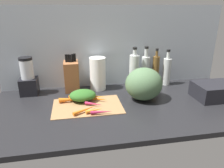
{
  "coord_description": "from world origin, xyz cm",
  "views": [
    {
      "loc": [
        -30.74,
        -118.05,
        59.1
      ],
      "look_at": [
        -8.09,
        4.22,
        12.72
      ],
      "focal_mm": 33.58,
      "sensor_mm": 36.0,
      "label": 1
    }
  ],
  "objects_px": {
    "carrot_1": "(101,112)",
    "paper_towel_roll": "(98,74)",
    "carrot_0": "(99,99)",
    "bottle_2": "(156,70)",
    "winter_squash": "(144,84)",
    "bottle_1": "(145,70)",
    "carrot_6": "(94,110)",
    "bottle_3": "(167,71)",
    "carrot_3": "(71,99)",
    "carrot_4": "(85,110)",
    "dish_rack": "(215,91)",
    "carrot_5": "(81,96)",
    "bottle_0": "(134,71)",
    "blender_appliance": "(28,79)",
    "carrot_7": "(92,96)",
    "knife_block": "(72,76)",
    "cutting_board": "(88,106)",
    "carrot_2": "(94,104)"
  },
  "relations": [
    {
      "from": "carrot_4",
      "to": "bottle_0",
      "type": "relative_size",
      "value": 0.52
    },
    {
      "from": "carrot_1",
      "to": "carrot_6",
      "type": "relative_size",
      "value": 1.19
    },
    {
      "from": "winter_squash",
      "to": "bottle_1",
      "type": "relative_size",
      "value": 0.8
    },
    {
      "from": "bottle_2",
      "to": "dish_rack",
      "type": "relative_size",
      "value": 1.07
    },
    {
      "from": "blender_appliance",
      "to": "bottle_3",
      "type": "xyz_separation_m",
      "value": [
        1.03,
        0.01,
        -0.0
      ]
    },
    {
      "from": "carrot_1",
      "to": "bottle_1",
      "type": "height_order",
      "value": "bottle_1"
    },
    {
      "from": "bottle_0",
      "to": "bottle_1",
      "type": "height_order",
      "value": "bottle_0"
    },
    {
      "from": "carrot_6",
      "to": "knife_block",
      "type": "bearing_deg",
      "value": 107.43
    },
    {
      "from": "carrot_4",
      "to": "bottle_1",
      "type": "distance_m",
      "value": 0.63
    },
    {
      "from": "knife_block",
      "to": "blender_appliance",
      "type": "relative_size",
      "value": 1.02
    },
    {
      "from": "carrot_4",
      "to": "dish_rack",
      "type": "bearing_deg",
      "value": 3.17
    },
    {
      "from": "carrot_4",
      "to": "dish_rack",
      "type": "xyz_separation_m",
      "value": [
        0.88,
        0.05,
        0.03
      ]
    },
    {
      "from": "carrot_0",
      "to": "knife_block",
      "type": "height_order",
      "value": "knife_block"
    },
    {
      "from": "blender_appliance",
      "to": "carrot_4",
      "type": "bearing_deg",
      "value": -43.62
    },
    {
      "from": "carrot_5",
      "to": "winter_squash",
      "type": "height_order",
      "value": "winter_squash"
    },
    {
      "from": "carrot_4",
      "to": "paper_towel_roll",
      "type": "bearing_deg",
      "value": 71.61
    },
    {
      "from": "bottle_0",
      "to": "dish_rack",
      "type": "height_order",
      "value": "bottle_0"
    },
    {
      "from": "carrot_7",
      "to": "knife_block",
      "type": "relative_size",
      "value": 0.63
    },
    {
      "from": "carrot_0",
      "to": "bottle_0",
      "type": "relative_size",
      "value": 0.38
    },
    {
      "from": "bottle_0",
      "to": "bottle_3",
      "type": "height_order",
      "value": "bottle_0"
    },
    {
      "from": "paper_towel_roll",
      "to": "dish_rack",
      "type": "relative_size",
      "value": 0.89
    },
    {
      "from": "cutting_board",
      "to": "dish_rack",
      "type": "distance_m",
      "value": 0.86
    },
    {
      "from": "bottle_1",
      "to": "carrot_6",
      "type": "bearing_deg",
      "value": -138.34
    },
    {
      "from": "carrot_2",
      "to": "carrot_7",
      "type": "distance_m",
      "value": 0.11
    },
    {
      "from": "bottle_0",
      "to": "dish_rack",
      "type": "bearing_deg",
      "value": -31.64
    },
    {
      "from": "carrot_7",
      "to": "paper_towel_roll",
      "type": "relative_size",
      "value": 0.71
    },
    {
      "from": "carrot_1",
      "to": "paper_towel_roll",
      "type": "bearing_deg",
      "value": 85.83
    },
    {
      "from": "carrot_3",
      "to": "carrot_4",
      "type": "bearing_deg",
      "value": -62.44
    },
    {
      "from": "carrot_0",
      "to": "bottle_2",
      "type": "relative_size",
      "value": 0.41
    },
    {
      "from": "carrot_5",
      "to": "carrot_7",
      "type": "height_order",
      "value": "carrot_5"
    },
    {
      "from": "carrot_0",
      "to": "carrot_7",
      "type": "height_order",
      "value": "carrot_7"
    },
    {
      "from": "carrot_1",
      "to": "bottle_0",
      "type": "height_order",
      "value": "bottle_0"
    },
    {
      "from": "carrot_1",
      "to": "bottle_3",
      "type": "bearing_deg",
      "value": 35.2
    },
    {
      "from": "winter_squash",
      "to": "knife_block",
      "type": "distance_m",
      "value": 0.53
    },
    {
      "from": "knife_block",
      "to": "bottle_3",
      "type": "height_order",
      "value": "bottle_3"
    },
    {
      "from": "carrot_5",
      "to": "dish_rack",
      "type": "height_order",
      "value": "dish_rack"
    },
    {
      "from": "carrot_0",
      "to": "blender_appliance",
      "type": "distance_m",
      "value": 0.53
    },
    {
      "from": "carrot_4",
      "to": "bottle_1",
      "type": "height_order",
      "value": "bottle_1"
    },
    {
      "from": "carrot_7",
      "to": "blender_appliance",
      "type": "relative_size",
      "value": 0.65
    },
    {
      "from": "carrot_6",
      "to": "bottle_3",
      "type": "relative_size",
      "value": 0.37
    },
    {
      "from": "knife_block",
      "to": "carrot_7",
      "type": "bearing_deg",
      "value": -56.53
    },
    {
      "from": "cutting_board",
      "to": "carrot_7",
      "type": "bearing_deg",
      "value": 68.03
    },
    {
      "from": "carrot_6",
      "to": "carrot_0",
      "type": "bearing_deg",
      "value": 73.25
    },
    {
      "from": "carrot_1",
      "to": "blender_appliance",
      "type": "bearing_deg",
      "value": 139.11
    },
    {
      "from": "paper_towel_roll",
      "to": "carrot_1",
      "type": "bearing_deg",
      "value": -94.17
    },
    {
      "from": "bottle_2",
      "to": "winter_squash",
      "type": "bearing_deg",
      "value": -125.85
    },
    {
      "from": "carrot_6",
      "to": "bottle_3",
      "type": "height_order",
      "value": "bottle_3"
    },
    {
      "from": "carrot_6",
      "to": "bottle_1",
      "type": "height_order",
      "value": "bottle_1"
    },
    {
      "from": "carrot_6",
      "to": "bottle_0",
      "type": "height_order",
      "value": "bottle_0"
    },
    {
      "from": "cutting_board",
      "to": "bottle_3",
      "type": "xyz_separation_m",
      "value": [
        0.65,
        0.28,
        0.11
      ]
    }
  ]
}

